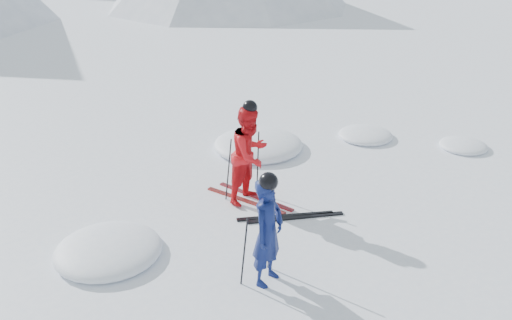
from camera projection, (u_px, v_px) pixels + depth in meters
ground at (352, 195)px, 10.10m from camera, size 160.00×160.00×0.00m
skier_blue at (268, 233)px, 7.43m from camera, size 0.68×0.56×1.60m
skier_red at (250, 155)px, 9.60m from camera, size 1.01×0.87×1.80m
pole_blue_left at (244, 252)px, 7.47m from camera, size 0.11×0.08×1.07m
pole_blue_right at (270, 235)px, 7.86m from camera, size 0.11×0.07×1.07m
pole_red_left at (229, 170)px, 9.73m from camera, size 0.12×0.10×1.20m
pole_red_right at (258, 163)px, 10.00m from camera, size 0.12×0.08×1.20m
ski_worn_left at (245, 200)px, 9.90m from camera, size 0.56×1.66×0.03m
ski_worn_right at (255, 196)px, 10.03m from camera, size 0.45×1.68×0.03m
ski_loose_a at (285, 216)px, 9.38m from camera, size 1.51×0.94×0.03m
ski_loose_b at (296, 218)px, 9.33m from camera, size 1.54×0.89×0.03m
snow_lumps at (259, 170)px, 11.12m from camera, size 9.38×4.40×0.44m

